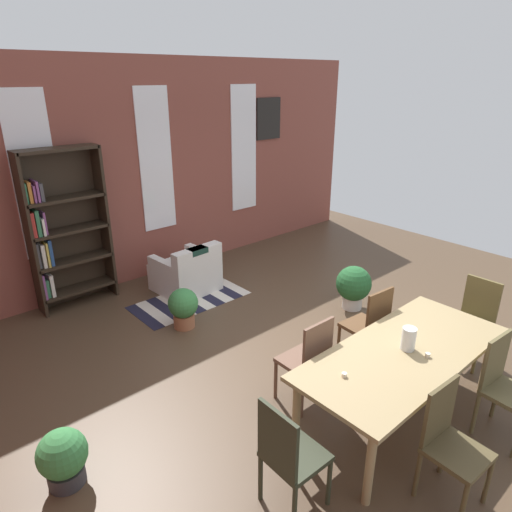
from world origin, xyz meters
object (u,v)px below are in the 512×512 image
dining_chair_far_right (369,324)px  vase_on_table (409,339)px  dining_chair_near_left (450,441)px  dining_chair_head_right (474,318)px  potted_plant_corner (63,457)px  dining_chair_head_left (288,454)px  dining_chair_near_right (504,384)px  dining_chair_far_left (308,359)px  potted_plant_window (183,306)px  dining_table (404,357)px  potted_plant_by_shelf (354,285)px  armchair_white (187,273)px  bookshelf_tall (62,231)px

dining_chair_far_right → vase_on_table: bearing=-122.6°
dining_chair_near_left → dining_chair_head_right: bearing=19.7°
dining_chair_near_left → potted_plant_corner: 2.94m
dining_chair_near_left → dining_chair_head_right: size_ratio=1.00×
dining_chair_head_left → dining_chair_near_right: (1.96, -0.70, 0.00)m
dining_chair_far_left → potted_plant_window: bearing=92.5°
vase_on_table → dining_table: bearing=-180.0°
dining_chair_near_right → dining_chair_far_left: 1.71m
potted_plant_corner → dining_chair_head_left: bearing=-48.9°
dining_chair_near_left → dining_chair_far_left: size_ratio=1.00×
potted_plant_window → dining_table: bearing=-78.0°
dining_chair_near_right → potted_plant_window: dining_chair_near_right is taller
dining_table → dining_chair_near_left: 0.86m
dining_chair_head_left → dining_chair_near_left: bearing=-35.5°
dining_chair_far_right → dining_chair_head_right: same height
dining_chair_head_right → potted_plant_corner: size_ratio=1.94×
potted_plant_by_shelf → potted_plant_corner: potted_plant_by_shelf is taller
dining_chair_far_right → potted_plant_window: bearing=117.6°
dining_chair_near_left → armchair_white: (0.54, 4.30, -0.23)m
dining_chair_near_right → dining_chair_head_right: bearing=35.8°
dining_chair_far_right → dining_chair_far_left: bearing=-180.0°
dining_table → armchair_white: (0.05, 3.61, -0.38)m
dining_chair_near_left → dining_chair_far_left: (-0.01, 1.39, 0.00)m
potted_plant_by_shelf → dining_chair_head_right: bearing=-89.4°
potted_plant_by_shelf → potted_plant_window: size_ratio=1.16×
dining_chair_near_right → dining_chair_near_left: 0.98m
dining_table → potted_plant_window: 2.82m
dining_chair_far_left → armchair_white: bearing=79.4°
armchair_white → potted_plant_by_shelf: 2.43m
vase_on_table → dining_chair_near_right: 0.90m
dining_chair_near_right → bookshelf_tall: size_ratio=0.44×
vase_on_table → armchair_white: size_ratio=0.25×
vase_on_table → potted_plant_corner: size_ratio=0.44×
armchair_white → potted_plant_window: size_ratio=1.61×
dining_chair_near_right → potted_plant_by_shelf: (0.95, 2.31, -0.17)m
bookshelf_tall → potted_plant_by_shelf: bearing=-43.4°
vase_on_table → dining_chair_head_left: 1.54m
armchair_white → dining_chair_head_right: bearing=-68.6°
potted_plant_by_shelf → dining_chair_near_left: bearing=-129.9°
dining_chair_far_right → potted_plant_by_shelf: bearing=43.6°
dining_chair_far_right → dining_chair_head_right: bearing=-35.4°
potted_plant_corner → potted_plant_window: bearing=34.9°
potted_plant_by_shelf → potted_plant_window: 2.32m
dining_chair_head_left → potted_plant_corner: bearing=131.1°
dining_chair_far_left → armchair_white: (0.54, 2.91, -0.23)m
bookshelf_tall → potted_plant_window: 1.96m
armchair_white → potted_plant_corner: bearing=-139.3°
dining_chair_far_right → potted_plant_by_shelf: 1.34m
dining_chair_head_right → dining_chair_far_right: bearing=144.6°
dining_chair_head_left → dining_chair_near_left: (0.98, -0.70, 0.00)m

